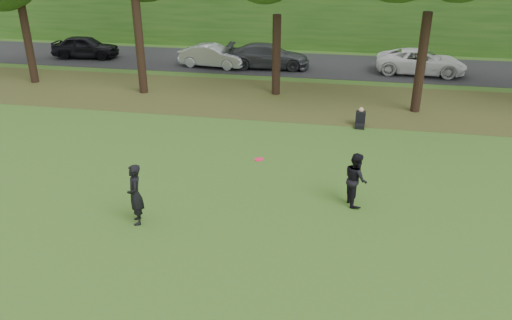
{
  "coord_description": "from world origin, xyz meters",
  "views": [
    {
      "loc": [
        0.91,
        -11.54,
        7.55
      ],
      "look_at": [
        -1.8,
        2.29,
        1.3
      ],
      "focal_mm": 35.0,
      "sensor_mm": 36.0,
      "label": 1
    }
  ],
  "objects_px": {
    "player_right": "(356,179)",
    "frisbee": "(259,159)",
    "player_left": "(135,195)",
    "seated_person": "(360,119)"
  },
  "relations": [
    {
      "from": "seated_person",
      "to": "player_right",
      "type": "bearing_deg",
      "value": -89.52
    },
    {
      "from": "frisbee",
      "to": "seated_person",
      "type": "bearing_deg",
      "value": 69.75
    },
    {
      "from": "frisbee",
      "to": "player_right",
      "type": "bearing_deg",
      "value": 17.51
    },
    {
      "from": "player_right",
      "to": "frisbee",
      "type": "distance_m",
      "value": 3.09
    },
    {
      "from": "player_left",
      "to": "frisbee",
      "type": "xyz_separation_m",
      "value": [
        3.31,
        1.45,
        0.75
      ]
    },
    {
      "from": "player_left",
      "to": "seated_person",
      "type": "distance_m",
      "value": 11.48
    },
    {
      "from": "player_left",
      "to": "frisbee",
      "type": "relative_size",
      "value": 4.84
    },
    {
      "from": "player_left",
      "to": "seated_person",
      "type": "height_order",
      "value": "player_left"
    },
    {
      "from": "player_left",
      "to": "player_right",
      "type": "relative_size",
      "value": 1.07
    },
    {
      "from": "seated_person",
      "to": "frisbee",
      "type": "bearing_deg",
      "value": -108.57
    }
  ]
}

